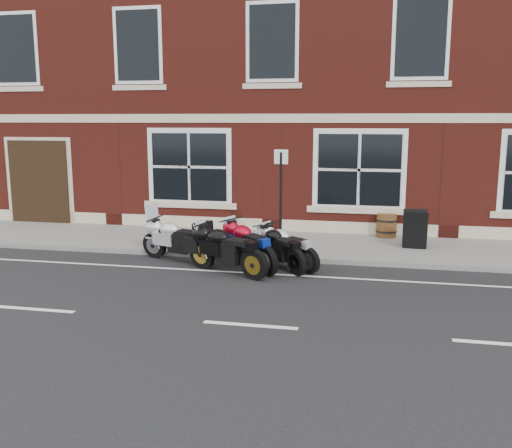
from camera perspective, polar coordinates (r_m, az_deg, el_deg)
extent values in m
plane|color=black|center=(12.40, 2.39, -5.33)|extent=(80.00, 80.00, 0.00)
cube|color=slate|center=(15.27, 4.23, -2.12)|extent=(30.00, 3.00, 0.12)
cube|color=slate|center=(13.74, 3.36, -3.52)|extent=(30.00, 0.16, 0.12)
cube|color=#5F1C14|center=(22.52, 7.08, 17.05)|extent=(24.00, 12.00, 12.00)
cylinder|color=black|center=(14.28, -10.02, -2.06)|extent=(0.65, 0.33, 0.64)
cylinder|color=black|center=(13.40, -5.26, -2.76)|extent=(0.65, 0.33, 0.64)
cube|color=black|center=(13.79, -7.92, -0.99)|extent=(0.84, 0.48, 0.22)
ellipsoid|color=silver|center=(13.85, -8.42, -0.44)|extent=(0.65, 0.52, 0.32)
cube|color=black|center=(13.53, -6.59, -0.83)|extent=(0.61, 0.42, 0.10)
cube|color=silver|center=(14.11, -10.07, 1.23)|extent=(0.17, 0.41, 0.45)
cylinder|color=black|center=(13.69, -2.30, -2.38)|extent=(0.57, 0.57, 0.67)
cylinder|color=black|center=(12.44, 1.24, -3.68)|extent=(0.57, 0.57, 0.67)
cube|color=black|center=(13.03, -0.74, -1.43)|extent=(0.76, 0.77, 0.23)
ellipsoid|color=#A30619|center=(13.13, -1.10, -0.78)|extent=(0.68, 0.68, 0.33)
cube|color=black|center=(12.66, 0.26, -1.39)|extent=(0.60, 0.60, 0.10)
cylinder|color=black|center=(13.11, -5.30, -2.98)|extent=(0.67, 0.43, 0.68)
cylinder|color=black|center=(12.13, -0.05, -4.03)|extent=(0.67, 0.43, 0.68)
cube|color=black|center=(12.56, -2.98, -1.86)|extent=(0.87, 0.61, 0.23)
ellipsoid|color=black|center=(12.64, -3.52, -1.20)|extent=(0.70, 0.61, 0.34)
cube|color=black|center=(12.27, -1.50, -1.74)|extent=(0.64, 0.51, 0.11)
cylinder|color=black|center=(13.62, 1.24, -2.59)|extent=(0.55, 0.46, 0.60)
cylinder|color=black|center=(12.67, 5.37, -3.63)|extent=(0.55, 0.46, 0.60)
cube|color=black|center=(13.10, 3.10, -1.70)|extent=(0.73, 0.64, 0.21)
ellipsoid|color=silver|center=(13.17, 2.68, -1.12)|extent=(0.62, 0.59, 0.30)
cube|color=black|center=(12.82, 4.26, -1.64)|extent=(0.56, 0.51, 0.09)
cylinder|color=black|center=(13.59, 0.90, -2.61)|extent=(0.50, 0.53, 0.60)
cylinder|color=black|center=(12.48, 4.22, -3.82)|extent=(0.50, 0.53, 0.60)
cube|color=black|center=(13.00, 2.38, -1.77)|extent=(0.68, 0.71, 0.21)
ellipsoid|color=black|center=(13.09, 2.05, -1.18)|extent=(0.61, 0.62, 0.30)
cube|color=black|center=(12.67, 3.32, -1.75)|extent=(0.53, 0.55, 0.09)
cylinder|color=#452812|center=(16.35, 12.92, -0.15)|extent=(0.55, 0.55, 0.65)
cylinder|color=black|center=(16.38, 12.90, -0.68)|extent=(0.58, 0.58, 0.05)
cylinder|color=black|center=(16.32, 12.94, 0.39)|extent=(0.58, 0.58, 0.05)
cylinder|color=black|center=(14.31, 2.49, 2.29)|extent=(0.07, 0.07, 2.45)
cube|color=silver|center=(14.19, 2.53, 6.74)|extent=(0.36, 0.08, 0.36)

